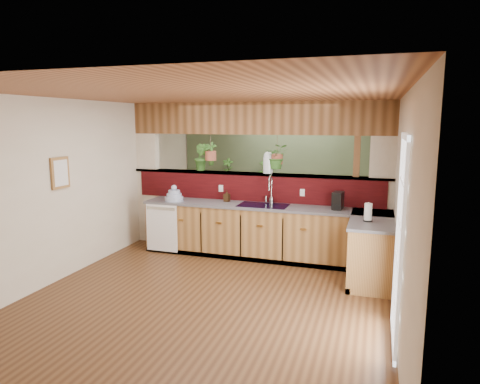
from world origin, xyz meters
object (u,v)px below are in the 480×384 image
(coffee_maker, at_px, (338,201))
(paper_towel, at_px, (368,213))
(soap_dispenser, at_px, (227,196))
(glass_jar, at_px, (268,162))
(shelving_console, at_px, (243,201))
(dish_stack, at_px, (174,196))
(faucet, at_px, (271,188))

(coffee_maker, bearing_deg, paper_towel, -47.66)
(coffee_maker, xyz_separation_m, paper_towel, (0.48, -0.70, -0.01))
(paper_towel, bearing_deg, soap_dispenser, 161.73)
(glass_jar, xyz_separation_m, shelving_console, (-1.06, 1.90, -1.08))
(paper_towel, bearing_deg, coffee_maker, 124.40)
(glass_jar, relative_size, shelving_console, 0.25)
(soap_dispenser, relative_size, glass_jar, 0.54)
(paper_towel, bearing_deg, dish_stack, 170.22)
(paper_towel, xyz_separation_m, glass_jar, (-1.70, 1.03, 0.55))
(paper_towel, distance_m, glass_jar, 2.06)
(soap_dispenser, relative_size, coffee_maker, 0.72)
(shelving_console, bearing_deg, glass_jar, -42.14)
(dish_stack, distance_m, glass_jar, 1.74)
(soap_dispenser, distance_m, coffee_maker, 1.89)
(dish_stack, distance_m, paper_towel, 3.32)
(dish_stack, xyz_separation_m, glass_jar, (1.57, 0.47, 0.59))
(faucet, xyz_separation_m, shelving_console, (-1.16, 2.12, -0.67))
(faucet, xyz_separation_m, paper_towel, (1.60, -0.81, -0.14))
(glass_jar, bearing_deg, soap_dispenser, -159.49)
(paper_towel, xyz_separation_m, shelving_console, (-2.76, 2.93, -0.52))
(soap_dispenser, bearing_deg, glass_jar, 20.51)
(faucet, distance_m, dish_stack, 1.70)
(coffee_maker, relative_size, shelving_console, 0.19)
(dish_stack, height_order, coffee_maker, dish_stack)
(soap_dispenser, xyz_separation_m, shelving_console, (-0.39, 2.15, -0.50))
(coffee_maker, height_order, shelving_console, coffee_maker)
(dish_stack, distance_m, shelving_console, 2.47)
(dish_stack, height_order, paper_towel, dish_stack)
(soap_dispenser, bearing_deg, faucet, 2.00)
(dish_stack, bearing_deg, paper_towel, -9.78)
(coffee_maker, distance_m, glass_jar, 1.38)
(faucet, relative_size, coffee_maker, 1.78)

